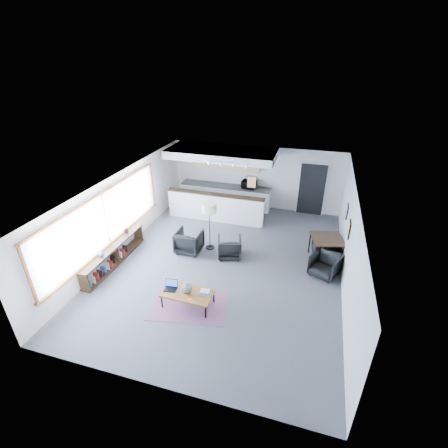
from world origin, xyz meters
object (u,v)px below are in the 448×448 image
(dining_chair_near, at_px, (325,266))
(laptop, at_px, (171,286))
(coffee_table, at_px, (188,293))
(ceramic_pot, at_px, (187,288))
(dining_chair_far, at_px, (326,247))
(book_stack, at_px, (205,292))
(armchair_left, at_px, (189,240))
(armchair_right, at_px, (230,246))
(floor_lamp, at_px, (209,210))
(microwave, at_px, (249,184))
(dining_table, at_px, (327,240))

(dining_chair_near, bearing_deg, laptop, -124.93)
(coffee_table, relative_size, laptop, 3.69)
(dining_chair_near, bearing_deg, ceramic_pot, -121.33)
(ceramic_pot, xyz_separation_m, dining_chair_far, (3.40, 3.43, -0.21))
(book_stack, distance_m, dining_chair_near, 3.71)
(coffee_table, bearing_deg, book_stack, 13.10)
(ceramic_pot, bearing_deg, armchair_left, 110.90)
(armchair_right, distance_m, floor_lamp, 1.35)
(microwave, bearing_deg, ceramic_pot, -86.33)
(book_stack, bearing_deg, coffee_table, -168.61)
(coffee_table, height_order, armchair_left, armchair_left)
(laptop, xyz_separation_m, dining_table, (3.86, 3.17, 0.23))
(microwave, bearing_deg, dining_chair_near, -45.23)
(book_stack, xyz_separation_m, dining_chair_far, (2.93, 3.34, -0.12))
(floor_lamp, relative_size, dining_chair_near, 2.49)
(coffee_table, height_order, floor_lamp, floor_lamp)
(armchair_left, bearing_deg, microwave, -106.26)
(dining_chair_far, bearing_deg, laptop, 32.82)
(laptop, bearing_deg, dining_chair_far, 33.90)
(laptop, bearing_deg, coffee_table, -11.31)
(ceramic_pot, height_order, armchair_left, armchair_left)
(coffee_table, distance_m, book_stack, 0.47)
(ceramic_pot, bearing_deg, book_stack, 10.28)
(armchair_left, distance_m, floor_lamp, 1.25)
(microwave, bearing_deg, laptop, -90.52)
(ceramic_pot, distance_m, dining_chair_far, 4.83)
(laptop, distance_m, ceramic_pot, 0.46)
(laptop, xyz_separation_m, dining_chair_near, (3.86, 2.33, -0.16))
(book_stack, relative_size, armchair_right, 0.42)
(coffee_table, bearing_deg, armchair_right, 82.61)
(book_stack, relative_size, armchair_left, 0.38)
(dining_table, xyz_separation_m, microwave, (-3.20, 3.07, 0.40))
(armchair_left, bearing_deg, dining_chair_near, 179.19)
(laptop, height_order, book_stack, laptop)
(dining_chair_far, xyz_separation_m, microwave, (-3.20, 2.84, 0.77))
(dining_chair_far, height_order, microwave, microwave)
(armchair_right, height_order, dining_chair_near, armchair_right)
(armchair_right, bearing_deg, laptop, 53.60)
(ceramic_pot, bearing_deg, coffee_table, -13.79)
(floor_lamp, bearing_deg, armchair_right, -21.40)
(coffee_table, bearing_deg, microwave, 90.03)
(dining_table, bearing_deg, armchair_right, -167.41)
(laptop, xyz_separation_m, dining_chair_far, (3.86, 3.40, -0.14))
(coffee_table, height_order, dining_chair_far, dining_chair_far)
(dining_table, relative_size, dining_chair_near, 1.75)
(armchair_right, height_order, floor_lamp, floor_lamp)
(armchair_left, xyz_separation_m, armchair_right, (1.36, 0.09, -0.04))
(ceramic_pot, bearing_deg, dining_chair_near, 34.77)
(laptop, height_order, armchair_right, armchair_right)
(book_stack, bearing_deg, floor_lamp, 106.49)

